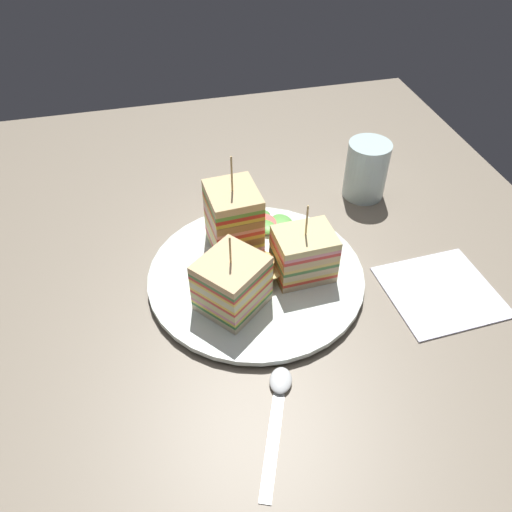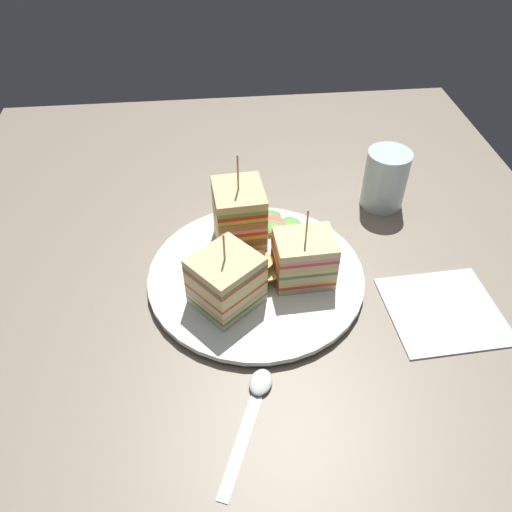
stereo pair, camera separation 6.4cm
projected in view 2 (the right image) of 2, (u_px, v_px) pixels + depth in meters
ground_plane at (256, 284)px, 67.67cm from camera, size 106.98×91.67×1.80cm
plate at (256, 276)px, 66.51cm from camera, size 28.20×28.20×1.31cm
sandwich_wedge_0 at (304, 259)px, 63.40cm from camera, size 6.18×7.62×10.92cm
sandwich_wedge_1 at (239, 218)px, 67.07cm from camera, size 7.80×6.86×14.30cm
sandwich_wedge_2 at (226, 281)px, 60.22cm from camera, size 9.84×9.94×10.77cm
chip_pile at (255, 271)px, 64.27cm from camera, size 5.89×7.14×3.61cm
salad_garnish at (276, 225)px, 72.51cm from camera, size 7.02×7.65×1.51cm
spoon at (255, 399)px, 53.61cm from camera, size 14.27×7.23×1.00cm
napkin at (443, 310)px, 62.87cm from camera, size 13.58×14.25×0.50cm
drinking_glass at (385, 183)px, 76.60cm from camera, size 6.49×6.49×9.09cm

